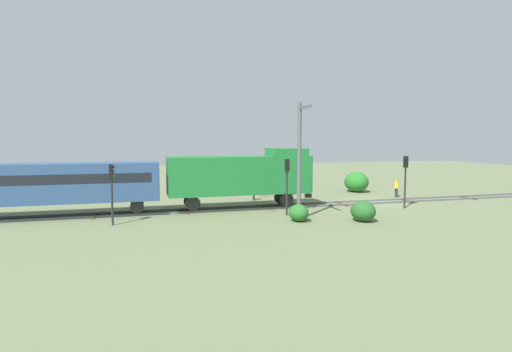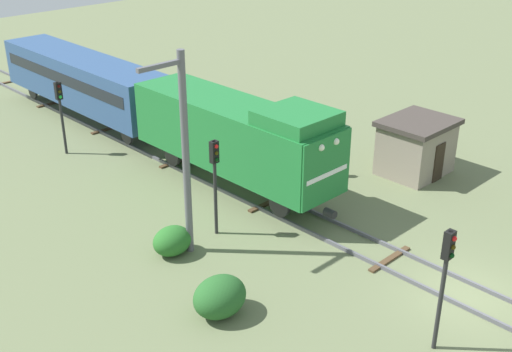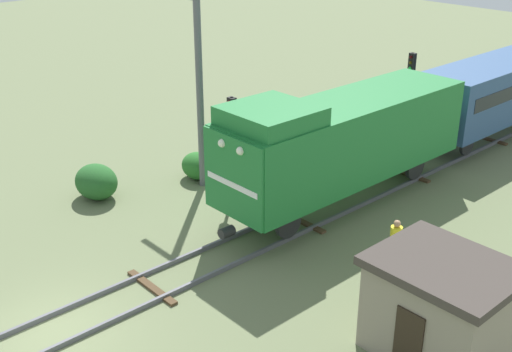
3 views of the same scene
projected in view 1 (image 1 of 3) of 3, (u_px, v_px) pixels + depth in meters
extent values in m
plane|color=#66704C|center=(375.00, 203.00, 34.65)|extent=(117.00, 117.00, 0.00)
cube|color=#595960|center=(379.00, 203.00, 33.96)|extent=(0.10, 78.00, 0.16)
cube|color=#595960|center=(370.00, 201.00, 35.34)|extent=(0.10, 78.00, 0.16)
cube|color=#4C3823|center=(466.00, 198.00, 37.31)|extent=(2.40, 0.24, 0.09)
cube|color=#4C3823|center=(407.00, 201.00, 35.54)|extent=(2.40, 0.24, 0.09)
cube|color=#4C3823|center=(341.00, 204.00, 33.76)|extent=(2.40, 0.24, 0.09)
cube|color=#4C3823|center=(268.00, 207.00, 31.99)|extent=(2.40, 0.24, 0.09)
cube|color=#4C3823|center=(186.00, 211.00, 30.22)|extent=(2.40, 0.24, 0.09)
cube|color=#4C3823|center=(94.00, 216.00, 28.44)|extent=(2.40, 0.24, 0.09)
cube|color=#1E7233|center=(239.00, 175.00, 31.11)|extent=(2.90, 11.00, 2.90)
cube|color=#1E7233|center=(286.00, 152.00, 32.02)|extent=(2.75, 2.80, 0.60)
cube|color=#1E7233|center=(305.00, 173.00, 32.62)|extent=(2.84, 0.10, 2.84)
cube|color=white|center=(306.00, 176.00, 32.65)|extent=(2.46, 0.06, 0.20)
sphere|color=white|center=(308.00, 160.00, 32.11)|extent=(0.28, 0.28, 0.28)
sphere|color=white|center=(304.00, 160.00, 32.97)|extent=(0.28, 0.28, 0.28)
cylinder|color=#262628|center=(308.00, 196.00, 32.87)|extent=(0.36, 0.50, 0.36)
cylinder|color=#262628|center=(287.00, 200.00, 31.61)|extent=(0.18, 1.10, 1.10)
cylinder|color=#262628|center=(281.00, 197.00, 32.99)|extent=(0.18, 1.10, 1.10)
cylinder|color=#262628|center=(193.00, 204.00, 29.59)|extent=(0.18, 1.10, 1.10)
cylinder|color=#262628|center=(191.00, 201.00, 30.97)|extent=(0.18, 1.10, 1.10)
cube|color=#2D4C7A|center=(55.00, 183.00, 27.55)|extent=(2.80, 14.00, 2.70)
cube|color=black|center=(55.00, 178.00, 27.52)|extent=(2.84, 12.88, 0.64)
cylinder|color=#262628|center=(137.00, 207.00, 28.50)|extent=(0.16, 0.96, 0.96)
cylinder|color=#262628|center=(137.00, 204.00, 29.88)|extent=(0.16, 0.96, 0.96)
cylinder|color=#262628|center=(405.00, 182.00, 31.58)|extent=(0.14, 0.14, 4.16)
cube|color=black|center=(406.00, 162.00, 31.43)|extent=(0.32, 0.24, 0.90)
sphere|color=red|center=(407.00, 158.00, 31.45)|extent=(0.16, 0.16, 0.16)
sphere|color=#3C3306|center=(407.00, 162.00, 31.47)|extent=(0.16, 0.16, 0.16)
sphere|color=black|center=(407.00, 165.00, 31.50)|extent=(0.16, 0.16, 0.16)
cylinder|color=#262628|center=(287.00, 187.00, 28.65)|extent=(0.14, 0.14, 4.07)
cube|color=black|center=(287.00, 165.00, 28.51)|extent=(0.32, 0.24, 0.90)
sphere|color=red|center=(289.00, 161.00, 28.52)|extent=(0.16, 0.16, 0.16)
sphere|color=#3C3306|center=(289.00, 165.00, 28.55)|extent=(0.16, 0.16, 0.16)
sphere|color=black|center=(289.00, 169.00, 28.57)|extent=(0.16, 0.16, 0.16)
cylinder|color=#262628|center=(112.00, 195.00, 25.23)|extent=(0.14, 0.14, 3.89)
cube|color=black|center=(111.00, 172.00, 25.10)|extent=(0.32, 0.24, 0.90)
sphere|color=#390606|center=(113.00, 167.00, 25.11)|extent=(0.16, 0.16, 0.16)
sphere|color=#3C3306|center=(113.00, 172.00, 25.14)|extent=(0.16, 0.16, 0.16)
sphere|color=green|center=(114.00, 176.00, 25.16)|extent=(0.16, 0.16, 0.16)
cylinder|color=#262B38|center=(397.00, 193.00, 37.87)|extent=(0.15, 0.15, 0.85)
cylinder|color=#262B38|center=(396.00, 193.00, 38.06)|extent=(0.15, 0.15, 0.85)
cylinder|color=yellow|center=(397.00, 185.00, 37.90)|extent=(0.38, 0.38, 0.62)
sphere|color=tan|center=(397.00, 181.00, 37.87)|extent=(0.23, 0.23, 0.23)
cylinder|color=#262B38|center=(254.00, 196.00, 35.88)|extent=(0.15, 0.15, 0.85)
cylinder|color=#262B38|center=(253.00, 195.00, 36.07)|extent=(0.15, 0.15, 0.85)
cylinder|color=yellow|center=(254.00, 188.00, 35.91)|extent=(0.38, 0.38, 0.62)
sphere|color=tan|center=(254.00, 183.00, 35.87)|extent=(0.23, 0.23, 0.23)
cylinder|color=#595960|center=(299.00, 161.00, 27.02)|extent=(0.28, 0.28, 7.95)
cube|color=#595960|center=(305.00, 107.00, 25.84)|extent=(1.80, 0.16, 0.16)
cube|color=gray|center=(270.00, 182.00, 39.78)|extent=(3.20, 2.60, 2.50)
cube|color=#3F3833|center=(270.00, 168.00, 39.66)|extent=(3.50, 2.90, 0.24)
cube|color=#2D2319|center=(283.00, 185.00, 40.17)|extent=(0.80, 0.06, 1.90)
ellipsoid|color=#267326|center=(356.00, 182.00, 41.78)|extent=(2.89, 2.36, 2.10)
ellipsoid|color=#286726|center=(299.00, 213.00, 26.62)|extent=(1.57, 1.29, 1.14)
ellipsoid|color=#255B26|center=(363.00, 211.00, 26.61)|extent=(1.91, 1.56, 1.39)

